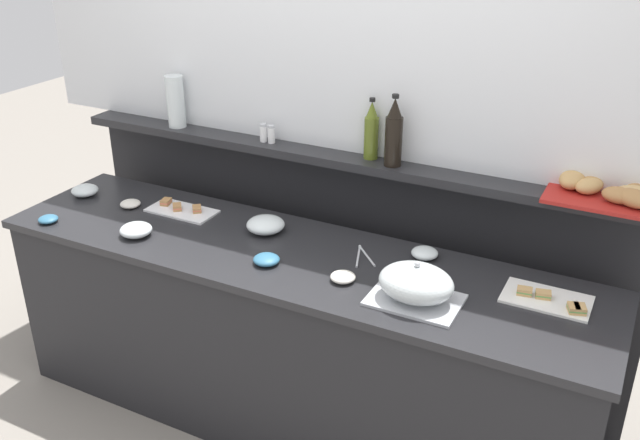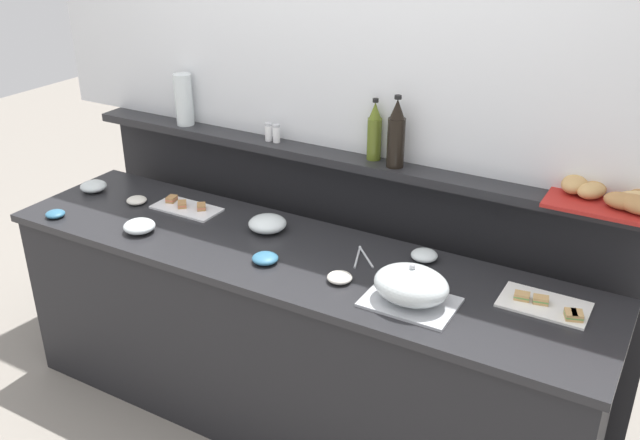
{
  "view_description": "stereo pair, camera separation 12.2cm",
  "coord_description": "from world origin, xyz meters",
  "px_view_note": "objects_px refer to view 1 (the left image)",
  "views": [
    {
      "loc": [
        1.31,
        -2.27,
        2.3
      ],
      "look_at": [
        0.09,
        0.1,
        1.03
      ],
      "focal_mm": 39.34,
      "sensor_mm": 36.0,
      "label": 1
    },
    {
      "loc": [
        1.42,
        -2.21,
        2.3
      ],
      "look_at": [
        0.09,
        0.1,
        1.03
      ],
      "focal_mm": 39.34,
      "sensor_mm": 36.0,
      "label": 2
    }
  ],
  "objects_px": {
    "sandwich_platter_rear": "(549,300)",
    "glass_bowl_large": "(266,225)",
    "glass_bowl_extra": "(425,253)",
    "condiment_bowl_red": "(266,259)",
    "condiment_bowl_cream": "(343,277)",
    "wine_bottle_dark": "(394,134)",
    "olive_oil_bottle": "(371,132)",
    "glass_bowl_medium": "(136,230)",
    "bread_basket": "(609,192)",
    "glass_bowl_small": "(85,191)",
    "condiment_bowl_dark": "(130,204)",
    "water_carafe": "(176,101)",
    "condiment_bowl_teal": "(48,219)",
    "sandwich_platter_side": "(181,210)",
    "serving_cloche": "(416,285)",
    "pepper_shaker": "(271,134)",
    "salt_shaker": "(263,133)",
    "serving_tongs": "(362,255)"
  },
  "relations": [
    {
      "from": "salt_shaker",
      "to": "condiment_bowl_dark",
      "type": "bearing_deg",
      "value": -144.96
    },
    {
      "from": "glass_bowl_large",
      "to": "bread_basket",
      "type": "relative_size",
      "value": 0.42
    },
    {
      "from": "sandwich_platter_side",
      "to": "olive_oil_bottle",
      "type": "relative_size",
      "value": 1.21
    },
    {
      "from": "condiment_bowl_teal",
      "to": "sandwich_platter_side",
      "type": "bearing_deg",
      "value": 38.49
    },
    {
      "from": "glass_bowl_large",
      "to": "salt_shaker",
      "type": "xyz_separation_m",
      "value": [
        -0.19,
        0.31,
        0.31
      ]
    },
    {
      "from": "sandwich_platter_side",
      "to": "glass_bowl_extra",
      "type": "xyz_separation_m",
      "value": [
        1.19,
        0.09,
        0.01
      ]
    },
    {
      "from": "glass_bowl_extra",
      "to": "condiment_bowl_red",
      "type": "distance_m",
      "value": 0.66
    },
    {
      "from": "glass_bowl_large",
      "to": "bread_basket",
      "type": "xyz_separation_m",
      "value": [
        1.36,
        0.32,
        0.31
      ]
    },
    {
      "from": "condiment_bowl_red",
      "to": "salt_shaker",
      "type": "distance_m",
      "value": 0.73
    },
    {
      "from": "condiment_bowl_teal",
      "to": "condiment_bowl_cream",
      "type": "distance_m",
      "value": 1.45
    },
    {
      "from": "sandwich_platter_rear",
      "to": "condiment_bowl_cream",
      "type": "height_order",
      "value": "same"
    },
    {
      "from": "glass_bowl_extra",
      "to": "condiment_bowl_cream",
      "type": "relative_size",
      "value": 1.12
    },
    {
      "from": "glass_bowl_large",
      "to": "glass_bowl_small",
      "type": "relative_size",
      "value": 1.3
    },
    {
      "from": "condiment_bowl_red",
      "to": "condiment_bowl_dark",
      "type": "xyz_separation_m",
      "value": [
        -0.88,
        0.18,
        -0.0
      ]
    },
    {
      "from": "condiment_bowl_teal",
      "to": "bread_basket",
      "type": "xyz_separation_m",
      "value": [
        2.3,
        0.69,
        0.32
      ]
    },
    {
      "from": "olive_oil_bottle",
      "to": "pepper_shaker",
      "type": "height_order",
      "value": "olive_oil_bottle"
    },
    {
      "from": "serving_cloche",
      "to": "condiment_bowl_red",
      "type": "distance_m",
      "value": 0.65
    },
    {
      "from": "glass_bowl_medium",
      "to": "olive_oil_bottle",
      "type": "bearing_deg",
      "value": 36.53
    },
    {
      "from": "glass_bowl_large",
      "to": "sandwich_platter_side",
      "type": "bearing_deg",
      "value": 179.91
    },
    {
      "from": "glass_bowl_extra",
      "to": "pepper_shaker",
      "type": "relative_size",
      "value": 1.28
    },
    {
      "from": "glass_bowl_medium",
      "to": "condiment_bowl_dark",
      "type": "relative_size",
      "value": 1.46
    },
    {
      "from": "sandwich_platter_rear",
      "to": "glass_bowl_small",
      "type": "xyz_separation_m",
      "value": [
        -2.27,
        -0.04,
        0.01
      ]
    },
    {
      "from": "condiment_bowl_teal",
      "to": "bread_basket",
      "type": "relative_size",
      "value": 0.22
    },
    {
      "from": "wine_bottle_dark",
      "to": "olive_oil_bottle",
      "type": "distance_m",
      "value": 0.13
    },
    {
      "from": "glass_bowl_large",
      "to": "condiment_bowl_red",
      "type": "relative_size",
      "value": 1.58
    },
    {
      "from": "glass_bowl_extra",
      "to": "condiment_bowl_dark",
      "type": "distance_m",
      "value": 1.45
    },
    {
      "from": "glass_bowl_medium",
      "to": "glass_bowl_small",
      "type": "distance_m",
      "value": 0.58
    },
    {
      "from": "glass_bowl_medium",
      "to": "glass_bowl_small",
      "type": "bearing_deg",
      "value": 156.08
    },
    {
      "from": "glass_bowl_small",
      "to": "condiment_bowl_red",
      "type": "relative_size",
      "value": 1.21
    },
    {
      "from": "glass_bowl_small",
      "to": "water_carafe",
      "type": "distance_m",
      "value": 0.64
    },
    {
      "from": "glass_bowl_small",
      "to": "bread_basket",
      "type": "bearing_deg",
      "value": 9.03
    },
    {
      "from": "serving_cloche",
      "to": "condiment_bowl_red",
      "type": "height_order",
      "value": "serving_cloche"
    },
    {
      "from": "glass_bowl_large",
      "to": "glass_bowl_medium",
      "type": "relative_size",
      "value": 1.21
    },
    {
      "from": "glass_bowl_large",
      "to": "condiment_bowl_red",
      "type": "distance_m",
      "value": 0.3
    },
    {
      "from": "glass_bowl_medium",
      "to": "bread_basket",
      "type": "height_order",
      "value": "bread_basket"
    },
    {
      "from": "condiment_bowl_dark",
      "to": "water_carafe",
      "type": "relative_size",
      "value": 0.38
    },
    {
      "from": "condiment_bowl_teal",
      "to": "serving_tongs",
      "type": "relative_size",
      "value": 0.5
    },
    {
      "from": "glass_bowl_extra",
      "to": "condiment_bowl_cream",
      "type": "distance_m",
      "value": 0.4
    },
    {
      "from": "condiment_bowl_red",
      "to": "water_carafe",
      "type": "height_order",
      "value": "water_carafe"
    },
    {
      "from": "glass_bowl_large",
      "to": "glass_bowl_small",
      "type": "height_order",
      "value": "glass_bowl_large"
    },
    {
      "from": "sandwich_platter_side",
      "to": "condiment_bowl_teal",
      "type": "height_order",
      "value": "sandwich_platter_side"
    },
    {
      "from": "condiment_bowl_cream",
      "to": "condiment_bowl_teal",
      "type": "bearing_deg",
      "value": -174.4
    },
    {
      "from": "sandwich_platter_rear",
      "to": "glass_bowl_large",
      "type": "relative_size",
      "value": 1.87
    },
    {
      "from": "condiment_bowl_cream",
      "to": "serving_tongs",
      "type": "bearing_deg",
      "value": 93.4
    },
    {
      "from": "sandwich_platter_side",
      "to": "serving_cloche",
      "type": "distance_m",
      "value": 1.3
    },
    {
      "from": "condiment_bowl_dark",
      "to": "wine_bottle_dark",
      "type": "xyz_separation_m",
      "value": [
        1.2,
        0.36,
        0.43
      ]
    },
    {
      "from": "sandwich_platter_side",
      "to": "glass_bowl_large",
      "type": "height_order",
      "value": "glass_bowl_large"
    },
    {
      "from": "sandwich_platter_side",
      "to": "condiment_bowl_red",
      "type": "xyz_separation_m",
      "value": [
        0.63,
        -0.25,
        0.01
      ]
    },
    {
      "from": "condiment_bowl_cream",
      "to": "glass_bowl_extra",
      "type": "bearing_deg",
      "value": 55.91
    },
    {
      "from": "condiment_bowl_red",
      "to": "serving_tongs",
      "type": "bearing_deg",
      "value": 35.84
    }
  ]
}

